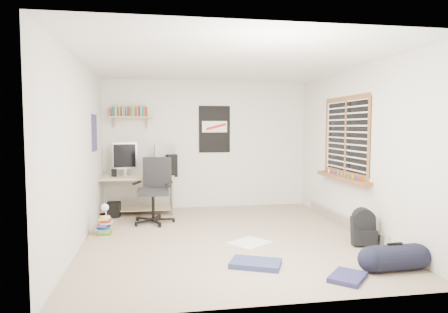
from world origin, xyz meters
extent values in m
cube|color=gray|center=(0.00, 0.00, -0.01)|extent=(4.00, 4.50, 0.01)
cube|color=white|center=(0.00, 0.00, 2.50)|extent=(4.00, 4.50, 0.01)
cube|color=silver|center=(0.00, 2.25, 1.25)|extent=(4.00, 0.01, 2.50)
cube|color=silver|center=(-2.00, 0.00, 1.25)|extent=(0.01, 4.50, 2.50)
cube|color=silver|center=(2.00, 0.00, 1.25)|extent=(0.01, 4.50, 2.50)
cube|color=#C9AE8B|center=(-1.39, 1.82, 0.36)|extent=(1.55, 0.90, 0.66)
cube|color=#ABACB0|center=(-1.57, 2.00, 0.91)|extent=(0.46, 0.19, 0.49)
cube|color=#A5A4A9|center=(-0.83, 1.89, 0.89)|extent=(0.42, 0.25, 0.45)
cube|color=black|center=(-0.76, 2.00, 0.87)|extent=(0.33, 0.45, 0.42)
cube|color=black|center=(-1.40, 1.78, 0.67)|extent=(0.41, 0.19, 0.02)
cube|color=black|center=(-1.75, 1.82, 0.75)|extent=(0.09, 0.09, 0.17)
cube|color=black|center=(-0.88, 1.95, 0.74)|extent=(0.10, 0.10, 0.16)
cube|color=black|center=(-1.05, 1.05, 0.49)|extent=(0.90, 0.90, 1.09)
cube|color=tan|center=(-1.45, 2.14, 1.78)|extent=(0.80, 0.22, 0.24)
cube|color=black|center=(0.15, 2.23, 1.55)|extent=(0.62, 0.03, 0.92)
cube|color=navy|center=(-1.99, 1.20, 1.50)|extent=(0.02, 0.42, 0.60)
cube|color=brown|center=(1.95, 0.30, 1.45)|extent=(0.10, 1.50, 1.26)
cube|color=#B7B2A8|center=(1.96, 0.30, 0.09)|extent=(0.08, 2.50, 0.18)
cube|color=black|center=(1.75, -0.70, 0.20)|extent=(0.34, 0.30, 0.40)
cylinder|color=black|center=(1.61, -1.64, 0.14)|extent=(0.30, 0.30, 0.58)
cube|color=silver|center=(0.24, -0.44, 0.02)|extent=(0.64, 0.62, 0.04)
cube|color=navy|center=(0.13, -1.24, 0.03)|extent=(0.66, 0.56, 0.06)
cube|color=#242350|center=(0.98, -1.79, 0.03)|extent=(0.51, 0.52, 0.05)
cube|color=brown|center=(-1.75, 0.42, 0.15)|extent=(0.42, 0.35, 0.28)
cube|color=silver|center=(-1.73, 0.40, 0.38)|extent=(0.17, 0.23, 0.20)
cube|color=black|center=(-1.75, 1.60, 0.14)|extent=(0.24, 0.24, 0.26)
camera|label=1|loc=(-0.97, -5.60, 1.60)|focal=32.00mm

